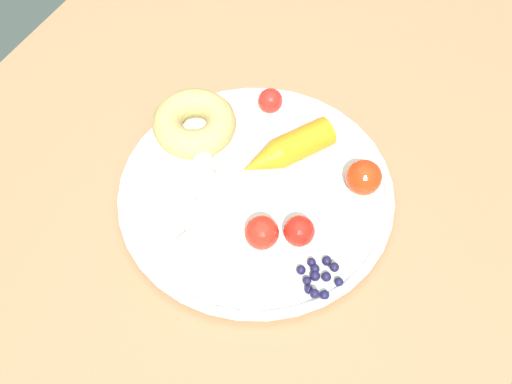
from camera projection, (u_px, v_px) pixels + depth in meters
ground_plane at (249, 354)px, 1.46m from camera, size 6.00×6.00×0.00m
dining_table at (245, 195)px, 0.95m from camera, size 1.24×0.78×0.70m
plate at (256, 193)px, 0.84m from camera, size 0.34×0.34×0.02m
banana at (199, 187)px, 0.83m from camera, size 0.18×0.12×0.03m
carrot_orange at (286, 150)px, 0.85m from camera, size 0.13×0.10×0.04m
donut at (195, 123)px, 0.87m from camera, size 0.12×0.12×0.04m
blueberry_pile at (319, 277)px, 0.77m from camera, size 0.06×0.05×0.02m
tomato_near at (262, 232)px, 0.78m from camera, size 0.04×0.04×0.04m
tomato_mid at (364, 177)px, 0.82m from camera, size 0.04×0.04×0.04m
tomato_far at (270, 101)px, 0.90m from camera, size 0.03×0.03×0.03m
tomato_extra at (299, 231)px, 0.79m from camera, size 0.04×0.04×0.04m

